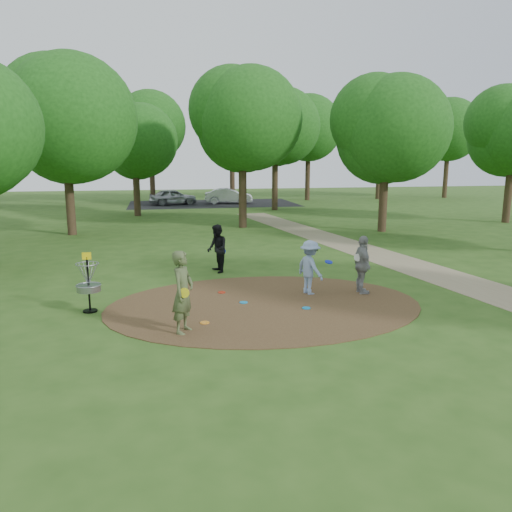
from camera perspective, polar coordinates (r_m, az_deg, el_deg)
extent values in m
plane|color=#2D5119|center=(13.37, 1.01, -5.61)|extent=(100.00, 100.00, 0.00)
cylinder|color=#47301C|center=(13.37, 1.01, -5.57)|extent=(8.40, 8.40, 0.02)
cube|color=#8C7A5B|center=(17.62, 20.67, -2.19)|extent=(7.55, 39.89, 0.01)
cube|color=black|center=(42.94, -4.95, 5.99)|extent=(14.00, 8.00, 0.01)
imported|color=#4C5833|center=(11.18, -8.35, -4.12)|extent=(0.71, 0.81, 1.87)
cylinder|color=yellow|center=(10.93, -8.19, -4.19)|extent=(0.22, 0.09, 0.22)
imported|color=#8AA2CD|center=(14.31, 6.19, -1.32)|extent=(0.90, 1.15, 1.56)
cylinder|color=#0B1DC4|center=(14.51, 8.31, -0.67)|extent=(0.27, 0.27, 0.08)
imported|color=black|center=(16.99, -4.47, 0.84)|extent=(0.75, 0.89, 1.65)
cylinder|color=#0B15C4|center=(17.01, -3.85, 0.55)|extent=(0.22, 0.07, 0.22)
imported|color=gray|center=(14.57, 12.07, -1.01)|extent=(0.44, 1.00, 1.69)
cylinder|color=white|center=(14.41, 11.56, -0.17)|extent=(0.22, 0.08, 0.22)
cylinder|color=#1887C5|center=(13.50, -1.44, -5.32)|extent=(0.22, 0.22, 0.02)
cylinder|color=#0B7FC3|center=(13.07, 5.76, -5.93)|extent=(0.22, 0.22, 0.02)
cylinder|color=red|center=(14.52, -3.94, -4.16)|extent=(0.22, 0.22, 0.02)
imported|color=#999DA0|center=(42.29, -9.46, 6.69)|extent=(4.10, 2.22, 1.32)
imported|color=#AAACB1|center=(42.65, -3.14, 6.86)|extent=(4.16, 1.95, 1.32)
cylinder|color=orange|center=(11.96, -5.88, -7.58)|extent=(0.22, 0.22, 0.02)
cylinder|color=black|center=(13.31, -18.59, -3.27)|extent=(0.05, 0.05, 1.35)
cylinder|color=black|center=(13.48, -18.41, -5.97)|extent=(0.36, 0.36, 0.04)
cylinder|color=gray|center=(13.32, -18.57, -3.50)|extent=(0.60, 0.60, 0.16)
torus|color=gray|center=(13.31, -18.59, -3.17)|extent=(0.63, 0.63, 0.03)
torus|color=gray|center=(13.19, -18.74, -0.85)|extent=(0.58, 0.58, 0.02)
cube|color=yellow|center=(13.15, -18.80, 0.00)|extent=(0.22, 0.02, 0.18)
cylinder|color=#332316|center=(26.92, -20.51, 6.30)|extent=(0.44, 0.44, 3.80)
sphere|color=#1B4B14|center=(26.90, -21.05, 14.00)|extent=(6.26, 6.26, 6.26)
cylinder|color=#332316|center=(27.97, -1.54, 7.54)|extent=(0.44, 0.44, 4.18)
sphere|color=#1B4B14|center=(27.97, -1.58, 14.97)|extent=(5.58, 5.58, 5.58)
cylinder|color=#332316|center=(27.25, 14.34, 6.51)|extent=(0.44, 0.44, 3.61)
sphere|color=#1B4B14|center=(27.20, 14.69, 13.45)|extent=(5.45, 5.45, 5.45)
cylinder|color=#332316|center=(34.59, -13.48, 7.31)|extent=(0.44, 0.44, 3.42)
sphere|color=#1B4B14|center=(34.54, -13.72, 12.35)|extent=(4.84, 4.84, 4.84)
cylinder|color=#332316|center=(37.57, 2.18, 8.62)|extent=(0.44, 0.44, 4.37)
sphere|color=#1B4B14|center=(37.59, 2.22, 14.30)|extent=(5.60, 5.60, 5.60)
cylinder|color=#332316|center=(33.71, 26.88, 6.65)|extent=(0.44, 0.44, 3.80)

